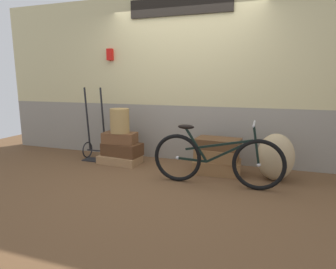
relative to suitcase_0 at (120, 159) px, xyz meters
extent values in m
cube|color=brown|center=(0.94, -0.21, -0.09)|extent=(9.13, 5.20, 0.06)
cube|color=gray|center=(0.94, 0.64, 0.40)|extent=(7.13, 0.20, 0.94)
cube|color=#CCBC84|center=(0.94, 0.64, 1.78)|extent=(7.13, 0.20, 1.81)
cube|color=black|center=(0.86, 0.52, 2.45)|extent=(1.69, 0.04, 0.28)
cube|color=red|center=(-0.40, 0.50, 1.74)|extent=(0.10, 0.08, 0.20)
cube|color=#9E754C|center=(0.00, 0.00, 0.00)|extent=(0.70, 0.43, 0.13)
cube|color=#4C2D19|center=(0.03, 0.05, 0.17)|extent=(0.67, 0.43, 0.21)
cube|color=brown|center=(-0.01, 0.04, 0.36)|extent=(0.56, 0.33, 0.18)
cube|color=olive|center=(1.61, 0.02, 0.03)|extent=(0.71, 0.45, 0.20)
cube|color=olive|center=(1.60, 0.01, 0.22)|extent=(0.63, 0.42, 0.17)
cube|color=brown|center=(1.61, 0.04, 0.38)|extent=(0.67, 0.45, 0.15)
cylinder|color=#A8844C|center=(0.00, 0.03, 0.65)|extent=(0.31, 0.31, 0.40)
torus|color=black|center=(-0.71, 0.12, 0.08)|extent=(0.02, 0.29, 0.29)
torus|color=black|center=(-0.34, 0.12, 0.08)|extent=(0.02, 0.29, 0.29)
cylinder|color=black|center=(-0.52, 0.12, 0.08)|extent=(0.37, 0.02, 0.02)
cylinder|color=black|center=(-0.68, 0.12, 0.63)|extent=(0.03, 0.11, 1.10)
cylinder|color=black|center=(-0.37, 0.12, 0.63)|extent=(0.03, 0.11, 1.10)
cube|color=black|center=(-0.52, 0.01, -0.06)|extent=(0.33, 0.22, 0.02)
ellipsoid|color=tan|center=(2.42, -0.02, 0.26)|extent=(0.50, 0.42, 0.65)
torus|color=black|center=(1.16, -0.51, 0.26)|extent=(0.66, 0.06, 0.65)
sphere|color=#B2B2B7|center=(1.16, -0.51, 0.26)|extent=(0.05, 0.05, 0.05)
torus|color=black|center=(2.21, -0.49, 0.26)|extent=(0.66, 0.06, 0.65)
sphere|color=#B2B2B7|center=(2.21, -0.49, 0.26)|extent=(0.05, 0.05, 0.05)
cube|color=black|center=(1.85, -0.50, 0.41)|extent=(0.58, 0.04, 0.35)
cube|color=black|center=(1.42, -0.50, 0.46)|extent=(0.31, 0.03, 0.44)
cube|color=black|center=(1.36, -0.50, 0.26)|extent=(0.40, 0.03, 0.04)
cube|color=black|center=(1.70, -0.50, 0.48)|extent=(0.86, 0.04, 0.20)
cube|color=black|center=(2.17, -0.49, 0.51)|extent=(0.11, 0.03, 0.49)
ellipsoid|color=black|center=(1.27, -0.51, 0.70)|extent=(0.22, 0.09, 0.06)
cylinder|color=#A5A5AD|center=(2.13, -0.49, 0.78)|extent=(0.03, 0.46, 0.02)
camera|label=1|loc=(2.28, -4.13, 1.30)|focal=30.95mm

